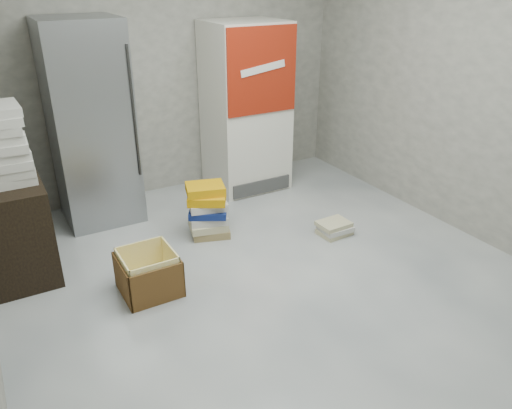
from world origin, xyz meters
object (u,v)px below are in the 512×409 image
at_px(cardboard_box, 149,275).
at_px(steel_fridge, 91,124).
at_px(phonebook_stack_main, 208,211).
at_px(coke_cooler, 246,108).
at_px(wood_shelf, 15,228).

bearing_deg(cardboard_box, steel_fridge, 88.82).
relative_size(steel_fridge, phonebook_stack_main, 3.79).
xyz_separation_m(coke_cooler, cardboard_box, (-1.67, -1.50, -0.76)).
bearing_deg(cardboard_box, wood_shelf, 135.69).
bearing_deg(wood_shelf, steel_fridge, 41.31).
bearing_deg(wood_shelf, cardboard_box, -43.74).
bearing_deg(cardboard_box, phonebook_stack_main, 37.42).
xyz_separation_m(steel_fridge, wood_shelf, (-0.83, -0.73, -0.55)).
distance_m(coke_cooler, cardboard_box, 2.37).
bearing_deg(phonebook_stack_main, cardboard_box, -120.54).
height_order(steel_fridge, wood_shelf, steel_fridge).
height_order(coke_cooler, cardboard_box, coke_cooler).
bearing_deg(cardboard_box, coke_cooler, 41.50).
relative_size(wood_shelf, phonebook_stack_main, 1.60).
bearing_deg(phonebook_stack_main, wood_shelf, -164.69).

